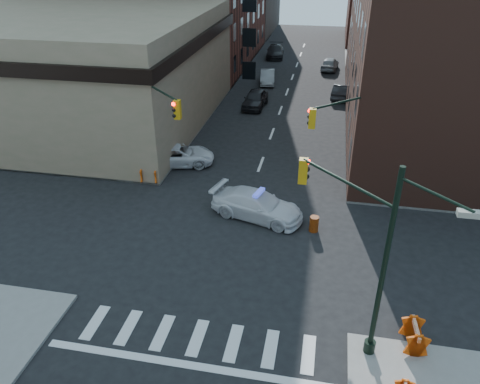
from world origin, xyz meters
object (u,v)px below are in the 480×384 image
at_px(barrel_bank, 181,161).
at_px(barricade_se_a, 414,336).
at_px(pedestrian_a, 135,159).
at_px(pedestrian_b, 141,149).
at_px(barricade_nw_a, 150,175).
at_px(barrel_road, 314,224).
at_px(parked_car_enear, 341,91).
at_px(pickup, 178,155).
at_px(parked_car_wfar, 267,77).
at_px(police_car, 257,205).
at_px(parked_car_wnear, 255,99).

xyz_separation_m(barrel_bank, barricade_se_a, (14.00, -14.22, 0.19)).
height_order(pedestrian_a, barricade_se_a, pedestrian_a).
relative_size(pedestrian_b, barricade_nw_a, 1.51).
bearing_deg(barrel_road, barricade_nw_a, 161.51).
distance_m(pedestrian_b, barricade_nw_a, 3.36).
relative_size(parked_car_enear, pedestrian_b, 2.15).
bearing_deg(pickup, parked_car_wfar, -24.56).
distance_m(parked_car_wfar, barricade_se_a, 38.12).
bearing_deg(pedestrian_b, police_car, -48.28).
bearing_deg(pickup, parked_car_enear, -47.93).
relative_size(parked_car_enear, barrel_road, 4.66).
relative_size(pickup, parked_car_wfar, 1.18).
height_order(pickup, parked_car_enear, pickup).
distance_m(police_car, pedestrian_a, 10.08).
distance_m(pickup, barricade_se_a, 20.41).
height_order(police_car, barrel_bank, police_car).
relative_size(police_car, barrel_road, 6.00).
height_order(parked_car_wnear, barricade_se_a, parked_car_wnear).
distance_m(parked_car_wfar, barrel_road, 29.52).
bearing_deg(pedestrian_b, pickup, -10.17).
distance_m(parked_car_wnear, barricade_nw_a, 17.35).
xyz_separation_m(pickup, barricade_se_a, (14.30, -14.57, -0.05)).
height_order(pedestrian_a, barricade_nw_a, pedestrian_a).
bearing_deg(parked_car_enear, barricade_se_a, 102.87).
relative_size(pedestrian_a, barricade_se_a, 1.23).
bearing_deg(barrel_road, pedestrian_b, 152.77).
bearing_deg(pedestrian_b, barrel_bank, -17.69).
height_order(parked_car_wfar, barricade_se_a, parked_car_wfar).
distance_m(parked_car_wnear, parked_car_enear, 9.17).
relative_size(parked_car_wnear, barricade_nw_a, 3.64).
distance_m(parked_car_enear, pedestrian_a, 24.19).
xyz_separation_m(pedestrian_a, barrel_bank, (2.78, 1.39, -0.52)).
distance_m(parked_car_enear, pedestrian_b, 23.13).
xyz_separation_m(police_car, parked_car_wnear, (-3.38, 19.61, 0.01)).
bearing_deg(barrel_bank, barricade_se_a, -45.44).
height_order(parked_car_wnear, barrel_road, parked_car_wnear).
xyz_separation_m(pedestrian_b, barrel_bank, (2.93, -0.03, -0.66)).
relative_size(parked_car_wnear, barrel_road, 5.21).
distance_m(barrel_road, barricade_se_a, 8.87).
xyz_separation_m(parked_car_enear, pedestrian_b, (-13.93, -18.46, 0.43)).
distance_m(barricade_se_a, barricade_nw_a, 19.01).
distance_m(police_car, parked_car_enear, 24.53).
distance_m(pedestrian_b, barrel_road, 14.22).
bearing_deg(parked_car_wnear, barrel_bank, -98.64).
xyz_separation_m(parked_car_enear, barrel_road, (-1.30, -24.96, -0.24)).
xyz_separation_m(police_car, parked_car_enear, (4.62, 24.09, -0.09)).
bearing_deg(pedestrian_b, barrel_road, -44.35).
distance_m(barrel_bank, barricade_nw_a, 3.07).
distance_m(police_car, barrel_road, 3.45).
bearing_deg(police_car, barricade_nw_a, 85.56).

